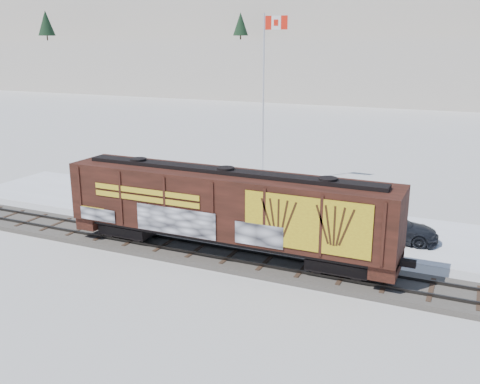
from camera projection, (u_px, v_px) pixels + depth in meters
The scene contains 9 objects.
ground at pixel (167, 248), 29.80m from camera, with size 500.00×500.00×0.00m, color white.
rail_track at pixel (167, 246), 29.76m from camera, with size 50.00×3.40×0.43m.
parking_strip at pixel (226, 211), 36.37m from camera, with size 40.00×8.00×0.03m, color white.
hillside at pixel (433, 32), 148.65m from camera, with size 360.00×110.00×93.00m.
hopper_railcar at pixel (226, 207), 27.54m from camera, with size 17.70×3.06×4.45m.
flagpole at pixel (264, 123), 41.96m from camera, with size 2.30×0.90×13.26m.
car_silver at pixel (132, 194), 37.69m from camera, with size 1.79×4.45×1.52m, color silver.
car_white at pixel (285, 207), 34.81m from camera, with size 1.60×4.60×1.51m, color silver.
car_dark at pixel (391, 227), 30.86m from camera, with size 2.16×5.30×1.54m, color #202228.
Camera 1 is at (15.29, -23.69, 10.95)m, focal length 40.00 mm.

